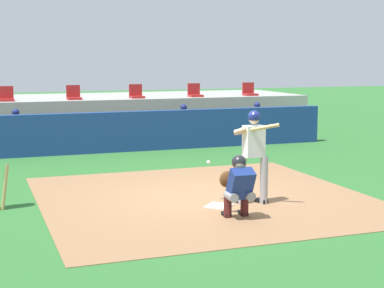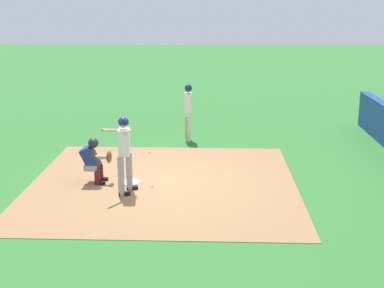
{
  "view_description": "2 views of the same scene",
  "coord_description": "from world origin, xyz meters",
  "px_view_note": "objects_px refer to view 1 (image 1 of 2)",
  "views": [
    {
      "loc": [
        -4.24,
        -11.03,
        2.78
      ],
      "look_at": [
        0.0,
        0.7,
        1.0
      ],
      "focal_mm": 56.45,
      "sensor_mm": 36.0,
      "label": 1
    },
    {
      "loc": [
        12.25,
        1.17,
        4.34
      ],
      "look_at": [
        0.0,
        0.7,
        1.0
      ],
      "focal_mm": 50.14,
      "sensor_mm": 36.0,
      "label": 2
    }
  ],
  "objects_px": {
    "stadium_seat_1": "(6,97)",
    "stadium_seat_2": "(74,96)",
    "stadium_seat_4": "(195,93)",
    "home_plate": "(219,206)",
    "dugout_player_1": "(17,130)",
    "batter_at_plate": "(253,151)",
    "stadium_seat_3": "(136,94)",
    "stadium_seat_5": "(249,92)",
    "dugout_player_2": "(185,124)",
    "dugout_player_3": "(258,121)",
    "catcher_crouched": "(238,184)"
  },
  "relations": [
    {
      "from": "stadium_seat_1",
      "to": "stadium_seat_2",
      "type": "height_order",
      "value": "same"
    },
    {
      "from": "stadium_seat_4",
      "to": "stadium_seat_1",
      "type": "bearing_deg",
      "value": 180.0
    },
    {
      "from": "home_plate",
      "to": "dugout_player_1",
      "type": "relative_size",
      "value": 0.34
    },
    {
      "from": "batter_at_plate",
      "to": "stadium_seat_3",
      "type": "height_order",
      "value": "stadium_seat_3"
    },
    {
      "from": "stadium_seat_1",
      "to": "stadium_seat_5",
      "type": "xyz_separation_m",
      "value": [
        8.67,
        0.0,
        0.0
      ]
    },
    {
      "from": "stadium_seat_2",
      "to": "stadium_seat_1",
      "type": "bearing_deg",
      "value": 180.0
    },
    {
      "from": "home_plate",
      "to": "dugout_player_2",
      "type": "distance_m",
      "value": 8.45
    },
    {
      "from": "dugout_player_3",
      "to": "stadium_seat_2",
      "type": "height_order",
      "value": "stadium_seat_2"
    },
    {
      "from": "stadium_seat_2",
      "to": "stadium_seat_3",
      "type": "relative_size",
      "value": 1.0
    },
    {
      "from": "stadium_seat_2",
      "to": "stadium_seat_4",
      "type": "relative_size",
      "value": 1.0
    },
    {
      "from": "dugout_player_2",
      "to": "stadium_seat_3",
      "type": "xyz_separation_m",
      "value": [
        -1.08,
        2.03,
        0.86
      ]
    },
    {
      "from": "stadium_seat_1",
      "to": "stadium_seat_4",
      "type": "height_order",
      "value": "same"
    },
    {
      "from": "dugout_player_3",
      "to": "stadium_seat_1",
      "type": "distance_m",
      "value": 8.35
    },
    {
      "from": "stadium_seat_3",
      "to": "stadium_seat_4",
      "type": "bearing_deg",
      "value": 0.0
    },
    {
      "from": "batter_at_plate",
      "to": "dugout_player_1",
      "type": "distance_m",
      "value": 8.99
    },
    {
      "from": "home_plate",
      "to": "batter_at_plate",
      "type": "xyz_separation_m",
      "value": [
        0.69,
        -0.0,
        1.01
      ]
    },
    {
      "from": "dugout_player_2",
      "to": "catcher_crouched",
      "type": "bearing_deg",
      "value": -103.53
    },
    {
      "from": "home_plate",
      "to": "batter_at_plate",
      "type": "bearing_deg",
      "value": -0.04
    },
    {
      "from": "catcher_crouched",
      "to": "stadium_seat_2",
      "type": "distance_m",
      "value": 11.12
    },
    {
      "from": "stadium_seat_1",
      "to": "stadium_seat_5",
      "type": "distance_m",
      "value": 8.67
    },
    {
      "from": "dugout_player_1",
      "to": "dugout_player_2",
      "type": "relative_size",
      "value": 1.0
    },
    {
      "from": "batter_at_plate",
      "to": "stadium_seat_2",
      "type": "relative_size",
      "value": 3.76
    },
    {
      "from": "dugout_player_2",
      "to": "stadium_seat_1",
      "type": "height_order",
      "value": "stadium_seat_1"
    },
    {
      "from": "home_plate",
      "to": "stadium_seat_5",
      "type": "height_order",
      "value": "stadium_seat_5"
    },
    {
      "from": "stadium_seat_3",
      "to": "catcher_crouched",
      "type": "bearing_deg",
      "value": -95.62
    },
    {
      "from": "dugout_player_3",
      "to": "batter_at_plate",
      "type": "bearing_deg",
      "value": -116.8
    },
    {
      "from": "stadium_seat_3",
      "to": "dugout_player_3",
      "type": "bearing_deg",
      "value": -28.67
    },
    {
      "from": "catcher_crouched",
      "to": "dugout_player_1",
      "type": "relative_size",
      "value": 1.31
    },
    {
      "from": "batter_at_plate",
      "to": "home_plate",
      "type": "bearing_deg",
      "value": 179.96
    },
    {
      "from": "catcher_crouched",
      "to": "stadium_seat_2",
      "type": "relative_size",
      "value": 3.54
    },
    {
      "from": "dugout_player_2",
      "to": "stadium_seat_3",
      "type": "relative_size",
      "value": 2.71
    },
    {
      "from": "dugout_player_1",
      "to": "catcher_crouched",
      "type": "bearing_deg",
      "value": -70.99
    },
    {
      "from": "stadium_seat_1",
      "to": "stadium_seat_3",
      "type": "bearing_deg",
      "value": 0.0
    },
    {
      "from": "dugout_player_2",
      "to": "stadium_seat_4",
      "type": "bearing_deg",
      "value": 61.88
    },
    {
      "from": "batter_at_plate",
      "to": "stadium_seat_2",
      "type": "height_order",
      "value": "stadium_seat_2"
    },
    {
      "from": "home_plate",
      "to": "dugout_player_2",
      "type": "xyz_separation_m",
      "value": [
        2.16,
        8.14,
        0.65
      ]
    },
    {
      "from": "dugout_player_1",
      "to": "stadium_seat_1",
      "type": "distance_m",
      "value": 2.21
    },
    {
      "from": "home_plate",
      "to": "catcher_crouched",
      "type": "bearing_deg",
      "value": -90.14
    },
    {
      "from": "dugout_player_2",
      "to": "stadium_seat_4",
      "type": "height_order",
      "value": "stadium_seat_4"
    },
    {
      "from": "dugout_player_2",
      "to": "stadium_seat_4",
      "type": "relative_size",
      "value": 2.71
    },
    {
      "from": "stadium_seat_5",
      "to": "catcher_crouched",
      "type": "bearing_deg",
      "value": -116.16
    },
    {
      "from": "stadium_seat_3",
      "to": "home_plate",
      "type": "bearing_deg",
      "value": -96.08
    },
    {
      "from": "home_plate",
      "to": "batter_at_plate",
      "type": "distance_m",
      "value": 1.23
    },
    {
      "from": "batter_at_plate",
      "to": "catcher_crouched",
      "type": "xyz_separation_m",
      "value": [
        -0.69,
        -0.85,
        -0.43
      ]
    },
    {
      "from": "stadium_seat_4",
      "to": "dugout_player_3",
      "type": "bearing_deg",
      "value": -52.61
    },
    {
      "from": "dugout_player_1",
      "to": "stadium_seat_2",
      "type": "bearing_deg",
      "value": 45.23
    },
    {
      "from": "catcher_crouched",
      "to": "stadium_seat_4",
      "type": "height_order",
      "value": "stadium_seat_4"
    },
    {
      "from": "catcher_crouched",
      "to": "dugout_player_1",
      "type": "distance_m",
      "value": 9.52
    },
    {
      "from": "stadium_seat_1",
      "to": "stadium_seat_2",
      "type": "bearing_deg",
      "value": 0.0
    },
    {
      "from": "stadium_seat_4",
      "to": "dugout_player_2",
      "type": "bearing_deg",
      "value": -118.12
    }
  ]
}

